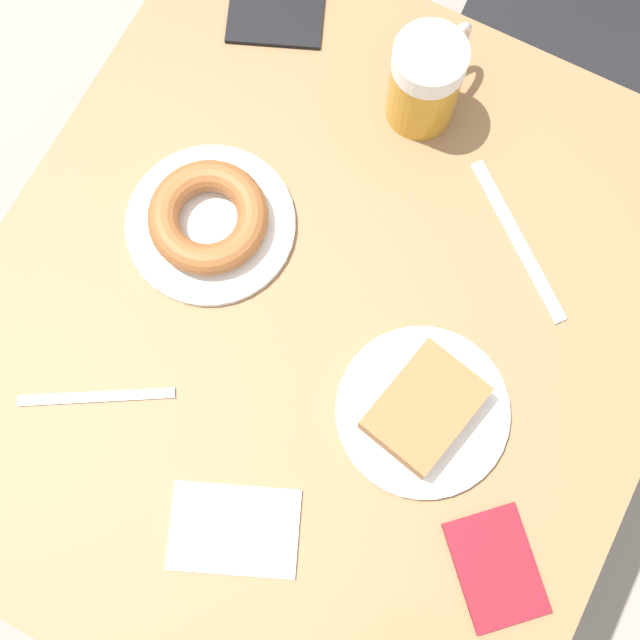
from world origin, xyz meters
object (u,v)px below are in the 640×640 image
Objects in this scene: passport_near_edge at (275,16)px; passport_far_edge at (496,568)px; knife at (518,240)px; plate_with_donut at (209,220)px; beer_mug_left at (426,81)px; napkin_folded at (234,530)px; plate_with_cake at (424,410)px; fork at (97,397)px.

passport_near_edge is 0.75m from passport_far_edge.
plate_with_donut is at bearing -155.65° from knife.
plate_with_donut is 0.53m from passport_far_edge.
beer_mug_left reaches higher than passport_far_edge.
napkin_folded is at bearing -56.74° from plate_with_donut.
knife is 1.25× the size of passport_far_edge.
plate_with_donut is 1.21× the size of napkin_folded.
plate_with_cake is 1.48× the size of beer_mug_left.
plate_with_donut is 1.12× the size of knife.
beer_mug_left is 0.58m from napkin_folded.
fork is at bearing 164.84° from napkin_folded.
passport_far_edge is (0.28, 0.10, 0.00)m from napkin_folded.
plate_with_donut is 0.37m from napkin_folded.
plate_with_cake is 1.35× the size of passport_far_edge.
fork is at bearing -175.47° from passport_far_edge.
passport_far_edge is (0.49, -0.21, -0.02)m from plate_with_donut.
plate_with_donut is at bearing 123.26° from napkin_folded.
plate_with_cake reaches higher than napkin_folded.
plate_with_cake is 0.35m from plate_with_donut.
beer_mug_left is 0.80× the size of napkin_folded.
passport_far_edge reaches higher than knife.
plate_with_cake is at bearing 141.04° from passport_far_edge.
beer_mug_left is 0.23m from knife.
beer_mug_left is at bearing 71.14° from fork.
fork and knife have the same top height.
napkin_folded is at bearing -65.98° from passport_near_edge.
passport_near_edge is at bearing 114.02° from napkin_folded.
fork is at bearing -155.29° from plate_with_cake.
beer_mug_left is 0.83× the size of fork.
plate_with_donut is 0.32m from beer_mug_left.
plate_with_cake is 0.26m from napkin_folded.
passport_near_edge is (-0.40, 0.39, -0.01)m from plate_with_cake.
passport_far_edge is at bearing -23.53° from plate_with_donut.
plate_with_cake is at bearing 59.11° from napkin_folded.
plate_with_donut is 0.38m from knife.
napkin_folded is at bearing -15.16° from fork.
fork is (-0.18, -0.52, -0.07)m from beer_mug_left.
plate_with_cake is 1.09× the size of knife.
passport_near_edge reaches higher than knife.
plate_with_donut is (-0.34, 0.09, 0.00)m from plate_with_cake.
napkin_folded is 0.23m from fork.
plate_with_cake is 0.97× the size of plate_with_donut.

